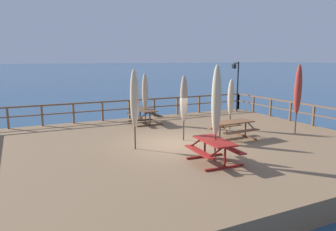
% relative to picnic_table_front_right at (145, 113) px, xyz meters
% --- Properties ---
extents(ground_plane, '(600.00, 600.00, 0.00)m').
position_rel_picnic_table_front_right_xyz_m(ground_plane, '(-0.30, -4.38, -1.25)').
color(ground_plane, navy).
extents(wooden_deck, '(15.91, 12.39, 0.70)m').
position_rel_picnic_table_front_right_xyz_m(wooden_deck, '(-0.30, -4.38, -0.91)').
color(wooden_deck, '#846647').
rests_on(wooden_deck, ground).
extents(railing_waterside_far, '(15.71, 0.10, 1.09)m').
position_rel_picnic_table_front_right_xyz_m(railing_waterside_far, '(-0.30, 1.66, 0.18)').
color(railing_waterside_far, brown).
rests_on(railing_waterside_far, wooden_deck).
extents(railing_side_right, '(0.10, 12.19, 1.09)m').
position_rel_picnic_table_front_right_xyz_m(railing_side_right, '(7.51, -4.38, 0.18)').
color(railing_side_right, brown).
rests_on(railing_side_right, wooden_deck).
extents(picnic_table_front_right, '(1.45, 1.90, 0.78)m').
position_rel_picnic_table_front_right_xyz_m(picnic_table_front_right, '(0.00, 0.00, 0.00)').
color(picnic_table_front_right, brown).
rests_on(picnic_table_front_right, wooden_deck).
extents(picnic_table_back_left, '(1.82, 1.47, 0.78)m').
position_rel_picnic_table_front_right_xyz_m(picnic_table_back_left, '(2.17, -4.75, -0.00)').
color(picnic_table_back_left, brown).
rests_on(picnic_table_back_left, wooden_deck).
extents(picnic_table_mid_right, '(1.49, 1.70, 0.78)m').
position_rel_picnic_table_front_right_xyz_m(picnic_table_mid_right, '(-0.33, -7.04, -0.01)').
color(picnic_table_mid_right, maroon).
rests_on(picnic_table_mid_right, wooden_deck).
extents(patio_umbrella_short_mid, '(0.32, 0.32, 2.65)m').
position_rel_picnic_table_front_right_xyz_m(patio_umbrella_short_mid, '(0.00, -0.06, 1.13)').
color(patio_umbrella_short_mid, '#4C3828').
rests_on(patio_umbrella_short_mid, wooden_deck).
extents(patio_umbrella_short_front, '(0.32, 0.32, 2.44)m').
position_rel_picnic_table_front_right_xyz_m(patio_umbrella_short_front, '(3.24, -3.12, 0.99)').
color(patio_umbrella_short_front, '#4C3828').
rests_on(patio_umbrella_short_front, wooden_deck).
extents(patio_umbrella_short_back, '(0.32, 0.32, 3.22)m').
position_rel_picnic_table_front_right_xyz_m(patio_umbrella_short_back, '(-0.26, -6.97, 1.49)').
color(patio_umbrella_short_back, '#4C3828').
rests_on(patio_umbrella_short_back, wooden_deck).
extents(patio_umbrella_tall_back_left, '(0.32, 0.32, 3.03)m').
position_rel_picnic_table_front_right_xyz_m(patio_umbrella_tall_back_left, '(-2.13, -4.39, 1.37)').
color(patio_umbrella_tall_back_left, '#4C3828').
rests_on(patio_umbrella_tall_back_left, wooden_deck).
extents(patio_umbrella_tall_front, '(0.32, 0.32, 3.16)m').
position_rel_picnic_table_front_right_xyz_m(patio_umbrella_tall_front, '(5.36, -5.20, 1.45)').
color(patio_umbrella_tall_front, '#4C3828').
rests_on(patio_umbrella_tall_front, wooden_deck).
extents(patio_umbrella_tall_back_right, '(0.32, 0.32, 2.73)m').
position_rel_picnic_table_front_right_xyz_m(patio_umbrella_tall_back_right, '(0.16, -4.01, 1.18)').
color(patio_umbrella_tall_back_right, '#4C3828').
rests_on(patio_umbrella_tall_back_right, wooden_deck).
extents(lamp_post_hooked, '(0.65, 0.35, 3.20)m').
position_rel_picnic_table_front_right_xyz_m(lamp_post_hooked, '(6.77, 1.04, 1.56)').
color(lamp_post_hooked, black).
rests_on(lamp_post_hooked, wooden_deck).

